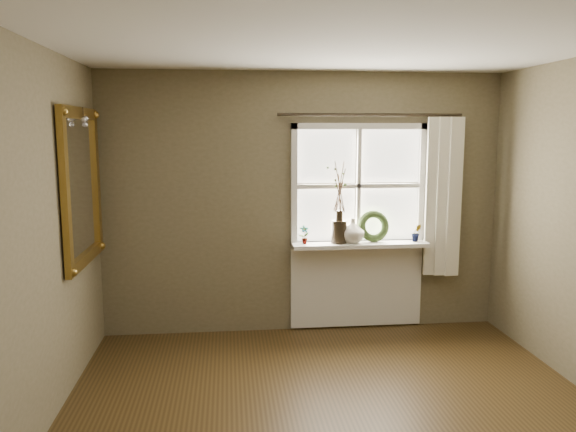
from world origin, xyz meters
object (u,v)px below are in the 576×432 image
(dark_jug, at_px, (339,232))
(gilt_mirror, at_px, (82,186))
(wreath, at_px, (373,230))
(cream_vase, at_px, (352,231))

(dark_jug, relative_size, gilt_mirror, 0.17)
(dark_jug, xyz_separation_m, wreath, (0.36, 0.04, 0.01))
(dark_jug, distance_m, cream_vase, 0.14)
(cream_vase, distance_m, wreath, 0.23)
(dark_jug, height_order, cream_vase, cream_vase)
(dark_jug, height_order, wreath, wreath)
(dark_jug, height_order, gilt_mirror, gilt_mirror)
(dark_jug, bearing_deg, cream_vase, 0.00)
(dark_jug, bearing_deg, gilt_mirror, -165.89)
(dark_jug, relative_size, cream_vase, 0.93)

